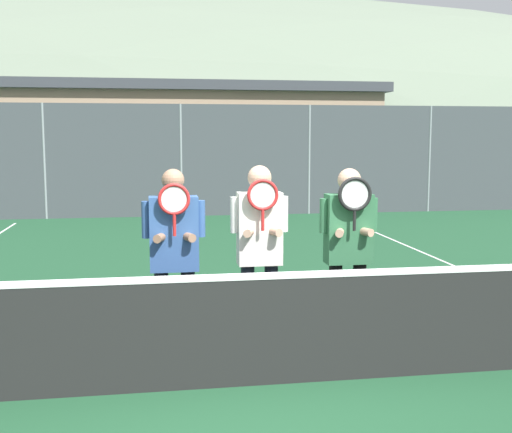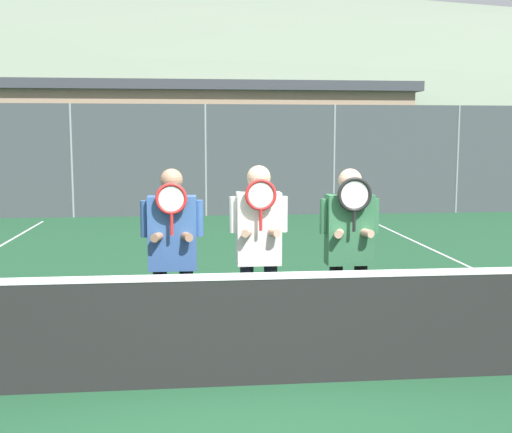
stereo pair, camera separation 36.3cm
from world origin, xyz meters
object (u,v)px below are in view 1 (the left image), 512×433
object	(u,v)px
player_center_left	(260,243)
car_left_of_center	(124,176)
car_right_of_center	(439,174)
player_leftmost	(174,249)
player_center_right	(349,241)
car_center	(285,174)

from	to	relation	value
player_center_left	car_left_of_center	bearing A→B (deg)	97.43
car_right_of_center	car_left_of_center	bearing A→B (deg)	177.96
player_leftmost	player_center_left	xyz separation A→B (m)	(0.81, 0.10, 0.02)
player_leftmost	player_center_left	size ratio (longest dim) A/B	0.99
player_center_right	car_left_of_center	distance (m)	14.51
car_center	car_right_of_center	size ratio (longest dim) A/B	0.97
player_center_right	car_right_of_center	size ratio (longest dim) A/B	0.40
player_center_right	car_center	distance (m)	13.96
player_leftmost	car_left_of_center	distance (m)	14.39
player_leftmost	player_center_left	distance (m)	0.82
car_right_of_center	player_center_left	bearing A→B (deg)	-120.94
player_center_right	car_left_of_center	bearing A→B (deg)	100.88
player_leftmost	player_center_right	distance (m)	1.69
player_center_right	player_center_left	bearing A→B (deg)	179.97
player_center_right	car_left_of_center	world-z (taller)	player_center_right
player_leftmost	player_center_left	bearing A→B (deg)	7.25
car_center	car_right_of_center	bearing A→B (deg)	1.16
player_leftmost	car_center	distance (m)	14.43
player_center_left	player_center_right	size ratio (longest dim) A/B	1.02
player_leftmost	car_center	size ratio (longest dim) A/B	0.42
player_leftmost	player_center_right	world-z (taller)	player_leftmost
car_center	car_left_of_center	bearing A→B (deg)	174.64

